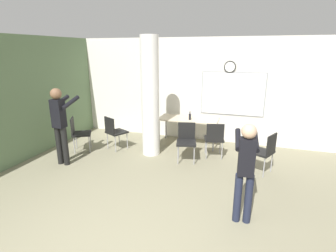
% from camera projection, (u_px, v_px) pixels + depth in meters
% --- Properties ---
extents(wall_left_accent, '(0.12, 7.00, 2.80)m').
position_uv_depth(wall_left_accent, '(24.00, 99.00, 5.95)').
color(wall_left_accent, '#5B7551').
rests_on(wall_left_accent, ground_plane).
extents(wall_back, '(8.00, 0.15, 2.80)m').
position_uv_depth(wall_back, '(199.00, 90.00, 7.23)').
color(wall_back, silver).
rests_on(wall_back, ground_plane).
extents(support_pillar, '(0.42, 0.42, 2.80)m').
position_uv_depth(support_pillar, '(150.00, 98.00, 6.11)').
color(support_pillar, white).
rests_on(support_pillar, ground_plane).
extents(folding_table, '(1.57, 0.69, 0.72)m').
position_uv_depth(folding_table, '(188.00, 120.00, 6.94)').
color(folding_table, beige).
rests_on(folding_table, ground_plane).
extents(bottle_on_table, '(0.06, 0.06, 0.22)m').
position_uv_depth(bottle_on_table, '(190.00, 117.00, 6.79)').
color(bottle_on_table, black).
rests_on(bottle_on_table, folding_table).
extents(chair_table_right, '(0.53, 0.53, 0.87)m').
position_uv_depth(chair_table_right, '(214.00, 137.00, 6.12)').
color(chair_table_right, black).
rests_on(chair_table_right, ground_plane).
extents(chair_near_pillar, '(0.59, 0.59, 0.87)m').
position_uv_depth(chair_near_pillar, '(114.00, 130.00, 6.63)').
color(chair_near_pillar, black).
rests_on(chair_near_pillar, ground_plane).
extents(chair_by_left_wall, '(0.60, 0.60, 0.87)m').
position_uv_depth(chair_by_left_wall, '(79.00, 132.00, 6.54)').
color(chair_by_left_wall, black).
rests_on(chair_by_left_wall, ground_plane).
extents(chair_table_front, '(0.53, 0.53, 0.87)m').
position_uv_depth(chair_table_front, '(186.00, 139.00, 5.98)').
color(chair_table_front, black).
rests_on(chair_table_front, ground_plane).
extents(chair_mid_room, '(0.59, 0.59, 0.87)m').
position_uv_depth(chair_mid_room, '(264.00, 150.00, 5.34)').
color(chair_mid_room, black).
rests_on(chair_mid_room, ground_plane).
extents(person_playing_side, '(0.37, 0.59, 1.52)m').
position_uv_depth(person_playing_side, '(246.00, 166.00, 3.72)').
color(person_playing_side, '#1E2338').
rests_on(person_playing_side, ground_plane).
extents(person_watching_back, '(0.39, 0.64, 1.71)m').
position_uv_depth(person_watching_back, '(60.00, 121.00, 5.66)').
color(person_watching_back, black).
rests_on(person_watching_back, ground_plane).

